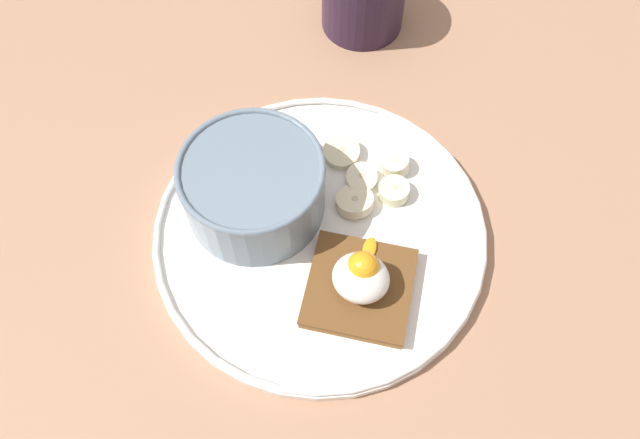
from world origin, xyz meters
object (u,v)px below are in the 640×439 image
(oatmeal_bowl, at_px, (253,187))
(banana_slice_left, at_px, (341,152))
(toast_slice, at_px, (359,288))
(banana_slice_front, at_px, (361,178))
(banana_slice_back, at_px, (394,191))
(banana_slice_right, at_px, (355,201))
(poached_egg, at_px, (361,275))
(banana_slice_inner, at_px, (395,164))

(oatmeal_bowl, xyz_separation_m, banana_slice_left, (-0.05, -0.08, -0.03))
(toast_slice, relative_size, banana_slice_front, 2.58)
(banana_slice_back, bearing_deg, banana_slice_right, 41.30)
(oatmeal_bowl, relative_size, banana_slice_back, 3.80)
(banana_slice_front, bearing_deg, toast_slice, 111.03)
(banana_slice_front, xyz_separation_m, banana_slice_back, (-0.03, 0.00, -0.00))
(banana_slice_left, xyz_separation_m, banana_slice_right, (-0.03, 0.05, 0.00))
(poached_egg, xyz_separation_m, banana_slice_inner, (0.02, -0.13, -0.02))
(banana_slice_back, distance_m, banana_slice_inner, 0.03)
(banana_slice_back, xyz_separation_m, banana_slice_right, (0.03, 0.03, 0.00))
(poached_egg, distance_m, banana_slice_left, 0.14)
(banana_slice_back, bearing_deg, banana_slice_left, -18.34)
(oatmeal_bowl, distance_m, banana_slice_right, 0.10)
(toast_slice, xyz_separation_m, banana_slice_front, (0.04, -0.10, -0.00))
(banana_slice_front, bearing_deg, banana_slice_inner, -130.98)
(poached_egg, relative_size, banana_slice_right, 1.37)
(toast_slice, height_order, banana_slice_front, banana_slice_front)
(banana_slice_back, bearing_deg, poached_egg, 93.90)
(banana_slice_back, xyz_separation_m, banana_slice_inner, (0.01, -0.03, 0.00))
(toast_slice, distance_m, poached_egg, 0.02)
(banana_slice_inner, bearing_deg, banana_slice_right, 69.31)
(banana_slice_inner, bearing_deg, banana_slice_back, 108.31)
(oatmeal_bowl, height_order, banana_slice_front, oatmeal_bowl)
(banana_slice_front, distance_m, banana_slice_left, 0.04)
(oatmeal_bowl, relative_size, banana_slice_left, 2.75)
(oatmeal_bowl, bearing_deg, toast_slice, 161.12)
(banana_slice_left, bearing_deg, oatmeal_bowl, 58.59)
(toast_slice, xyz_separation_m, banana_slice_inner, (0.02, -0.13, 0.00))
(banana_slice_front, relative_size, banana_slice_left, 0.86)
(banana_slice_right, distance_m, banana_slice_inner, 0.06)
(banana_slice_right, bearing_deg, toast_slice, 114.96)
(banana_slice_front, distance_m, banana_slice_inner, 0.04)
(toast_slice, bearing_deg, banana_slice_front, -68.97)
(toast_slice, distance_m, banana_slice_front, 0.11)
(toast_slice, bearing_deg, banana_slice_back, -86.04)
(toast_slice, bearing_deg, banana_slice_right, -65.04)
(oatmeal_bowl, distance_m, toast_slice, 0.13)
(poached_egg, bearing_deg, oatmeal_bowl, -18.21)
(banana_slice_left, height_order, banana_slice_back, banana_slice_left)
(poached_egg, distance_m, banana_slice_back, 0.11)
(banana_slice_back, bearing_deg, toast_slice, 93.96)
(toast_slice, xyz_separation_m, poached_egg, (0.00, -0.00, 0.02))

